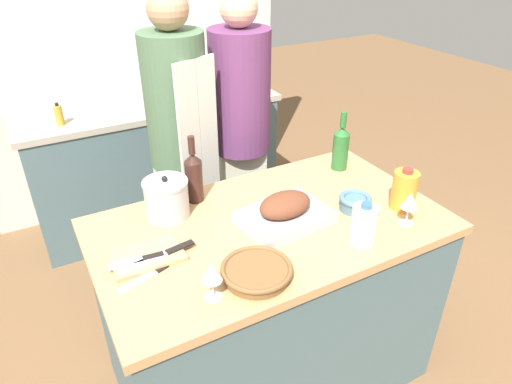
% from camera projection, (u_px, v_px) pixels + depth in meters
% --- Properties ---
extents(ground_plane, '(12.00, 12.00, 0.00)m').
position_uv_depth(ground_plane, '(268.00, 370.00, 2.32)').
color(ground_plane, brown).
extents(kitchen_island, '(1.42, 0.83, 0.91)m').
position_uv_depth(kitchen_island, '(269.00, 304.00, 2.09)').
color(kitchen_island, '#4C666B').
rests_on(kitchen_island, ground_plane).
extents(back_counter, '(1.75, 0.60, 0.91)m').
position_uv_depth(back_counter, '(156.00, 162.00, 3.33)').
color(back_counter, '#4C666B').
rests_on(back_counter, ground_plane).
extents(back_wall, '(2.25, 0.10, 2.55)m').
position_uv_depth(back_wall, '(127.00, 37.00, 3.18)').
color(back_wall, silver).
rests_on(back_wall, ground_plane).
extents(roasting_pan, '(0.38, 0.29, 0.13)m').
position_uv_depth(roasting_pan, '(285.00, 212.00, 1.84)').
color(roasting_pan, '#BCBCC1').
rests_on(roasting_pan, kitchen_island).
extents(wicker_basket, '(0.25, 0.25, 0.05)m').
position_uv_depth(wicker_basket, '(257.00, 271.00, 1.56)').
color(wicker_basket, brown).
rests_on(wicker_basket, kitchen_island).
extents(cutting_board, '(0.26, 0.16, 0.02)m').
position_uv_depth(cutting_board, '(147.00, 257.00, 1.65)').
color(cutting_board, tan).
rests_on(cutting_board, kitchen_island).
extents(stock_pot, '(0.18, 0.18, 0.19)m').
position_uv_depth(stock_pot, '(167.00, 198.00, 1.86)').
color(stock_pot, '#B7B7BC').
rests_on(stock_pot, kitchen_island).
extents(mixing_bowl, '(0.14, 0.14, 0.07)m').
position_uv_depth(mixing_bowl, '(355.00, 202.00, 1.92)').
color(mixing_bowl, slate).
rests_on(mixing_bowl, kitchen_island).
extents(juice_jug, '(0.10, 0.10, 0.19)m').
position_uv_depth(juice_jug, '(404.00, 190.00, 1.91)').
color(juice_jug, orange).
rests_on(juice_jug, kitchen_island).
extents(milk_jug, '(0.10, 0.10, 0.17)m').
position_uv_depth(milk_jug, '(364.00, 225.00, 1.71)').
color(milk_jug, white).
rests_on(milk_jug, kitchen_island).
extents(wine_bottle_green, '(0.08, 0.08, 0.29)m').
position_uv_depth(wine_bottle_green, '(341.00, 147.00, 2.21)').
color(wine_bottle_green, '#28662D').
rests_on(wine_bottle_green, kitchen_island).
extents(wine_bottle_dark, '(0.07, 0.07, 0.30)m').
position_uv_depth(wine_bottle_dark, '(194.00, 176.00, 1.95)').
color(wine_bottle_dark, '#381E19').
rests_on(wine_bottle_dark, kitchen_island).
extents(wine_glass_left, '(0.07, 0.07, 0.14)m').
position_uv_depth(wine_glass_left, '(212.00, 273.00, 1.43)').
color(wine_glass_left, silver).
rests_on(wine_glass_left, kitchen_island).
extents(wine_glass_right, '(0.07, 0.07, 0.14)m').
position_uv_depth(wine_glass_right, '(410.00, 202.00, 1.80)').
color(wine_glass_right, silver).
rests_on(wine_glass_right, kitchen_island).
extents(knife_chef, '(0.29, 0.07, 0.01)m').
position_uv_depth(knife_chef, '(160.00, 255.00, 1.64)').
color(knife_chef, '#B7B7BC').
rests_on(knife_chef, cutting_board).
extents(knife_paring, '(0.20, 0.05, 0.01)m').
position_uv_depth(knife_paring, '(138.00, 260.00, 1.62)').
color(knife_paring, '#B7B7BC').
rests_on(knife_paring, cutting_board).
extents(knife_bread, '(0.23, 0.10, 0.01)m').
position_uv_depth(knife_bread, '(151.00, 274.00, 1.58)').
color(knife_bread, '#B7B7BC').
rests_on(knife_bread, kitchen_island).
extents(condiment_bottle_tall, '(0.05, 0.05, 0.14)m').
position_uv_depth(condiment_bottle_tall, '(59.00, 115.00, 2.73)').
color(condiment_bottle_tall, '#B28E2D').
rests_on(condiment_bottle_tall, back_counter).
extents(condiment_bottle_short, '(0.06, 0.06, 0.19)m').
position_uv_depth(condiment_bottle_short, '(236.00, 74.00, 3.38)').
color(condiment_bottle_short, '#234C28').
rests_on(condiment_bottle_short, back_counter).
extents(condiment_bottle_extra, '(0.07, 0.07, 0.19)m').
position_uv_depth(condiment_bottle_extra, '(188.00, 84.00, 3.16)').
color(condiment_bottle_extra, '#234C28').
rests_on(condiment_bottle_extra, back_counter).
extents(person_cook_aproned, '(0.34, 0.36, 1.72)m').
position_uv_depth(person_cook_aproned, '(180.00, 140.00, 2.44)').
color(person_cook_aproned, beige).
rests_on(person_cook_aproned, ground_plane).
extents(person_cook_guest, '(0.34, 0.34, 1.69)m').
position_uv_depth(person_cook_guest, '(241.00, 128.00, 2.64)').
color(person_cook_guest, beige).
rests_on(person_cook_guest, ground_plane).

